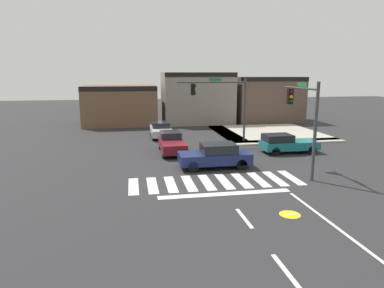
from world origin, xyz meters
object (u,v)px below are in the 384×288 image
at_px(car_teal, 286,143).
at_px(car_silver, 161,130).
at_px(car_maroon, 172,143).
at_px(traffic_signal_southeast, 303,111).
at_px(car_navy, 215,155).
at_px(traffic_signal_northeast, 221,97).

height_order(car_teal, car_silver, car_teal).
height_order(car_maroon, car_silver, car_maroon).
height_order(traffic_signal_southeast, car_maroon, traffic_signal_southeast).
relative_size(car_teal, car_silver, 0.96).
height_order(traffic_signal_southeast, car_silver, traffic_signal_southeast).
height_order(car_maroon, car_navy, car_navy).
relative_size(car_maroon, car_teal, 1.04).
bearing_deg(car_maroon, traffic_signal_southeast, 45.22).
relative_size(car_maroon, car_navy, 0.97).
distance_m(traffic_signal_southeast, traffic_signal_northeast, 9.95).
bearing_deg(traffic_signal_southeast, car_silver, 28.09).
xyz_separation_m(car_maroon, car_silver, (-0.25, 6.62, -0.03)).
distance_m(car_teal, car_silver, 12.05).
bearing_deg(traffic_signal_southeast, car_teal, -16.82).
relative_size(traffic_signal_northeast, car_teal, 1.41).
height_order(traffic_signal_southeast, car_navy, traffic_signal_southeast).
height_order(traffic_signal_northeast, car_teal, traffic_signal_northeast).
bearing_deg(car_maroon, traffic_signal_northeast, 120.87).
distance_m(car_navy, car_silver, 11.63).
xyz_separation_m(car_navy, car_silver, (-2.53, 11.35, -0.06)).
bearing_deg(car_silver, car_navy, 12.57).
distance_m(traffic_signal_southeast, car_navy, 5.99).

